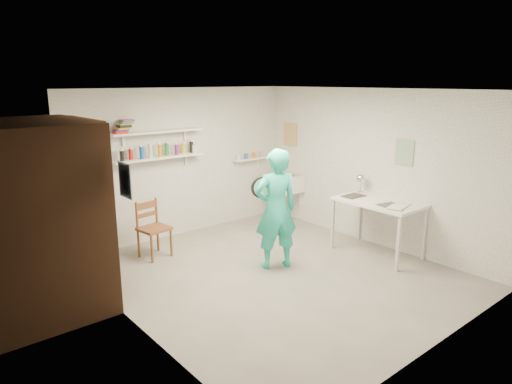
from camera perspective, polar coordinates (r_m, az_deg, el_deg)
floor at (r=6.19m, az=2.42°, el=-10.27°), size 4.00×4.50×0.02m
ceiling at (r=5.65m, az=2.67°, el=12.76°), size 4.00×4.50×0.02m
wall_back at (r=7.58m, az=-9.09°, el=3.68°), size 4.00×0.02×2.40m
wall_front at (r=4.47m, az=22.58°, el=-4.39°), size 4.00×0.02×2.40m
wall_left at (r=4.72m, az=-15.79°, el=-2.87°), size 0.02×4.50×2.40m
wall_right at (r=7.28m, az=14.31°, el=3.00°), size 0.02×4.50×2.40m
doorway_recess at (r=5.72m, az=-19.85°, el=-2.36°), size 0.02×0.90×2.00m
corridor_box at (r=5.52m, az=-26.79°, el=-3.07°), size 1.40×1.50×2.10m
door_lintel at (r=5.55m, az=-20.55°, el=8.16°), size 0.06×1.05×0.10m
door_jamb_near at (r=5.28m, az=-17.74°, el=-3.52°), size 0.06×0.10×2.00m
door_jamb_far at (r=6.19m, az=-21.31°, el=-1.30°), size 0.06×0.10×2.00m
shelf_lower at (r=7.21m, az=-12.01°, el=4.23°), size 1.50×0.22×0.03m
shelf_upper at (r=7.15m, az=-12.17°, el=7.39°), size 1.50×0.22×0.03m
ledge_shelf at (r=8.29m, az=-0.71°, el=4.15°), size 0.70×0.14×0.03m
poster_left at (r=4.69m, az=-16.07°, el=1.42°), size 0.01×0.28×0.36m
poster_right_a at (r=8.38m, az=4.30°, el=7.18°), size 0.01×0.34×0.42m
poster_right_b at (r=6.91m, az=18.04°, el=4.72°), size 0.01×0.30×0.38m
belfast_sink at (r=8.29m, az=3.50°, el=1.16°), size 0.48×0.60×0.30m
man at (r=6.13m, az=2.50°, el=-2.17°), size 0.70×0.58×1.65m
wall_clock at (r=6.16m, az=0.71°, el=0.57°), size 0.29×0.14×0.30m
wooden_chair at (r=6.76m, az=-12.62°, el=-4.49°), size 0.45×0.43×0.86m
work_table at (r=6.95m, az=14.91°, el=-4.31°), size 0.73×1.22×0.81m
desk_lamp at (r=7.22m, az=12.99°, el=1.64°), size 0.15×0.15×0.15m
spray_cans at (r=7.19m, az=-12.05°, el=5.01°), size 1.31×0.06×0.17m
book_stack at (r=6.91m, az=-16.20°, el=7.88°), size 0.30×0.14×0.20m
ledge_pots at (r=8.28m, az=-0.72°, el=4.56°), size 0.48×0.07×0.09m
papers at (r=6.83m, az=15.12°, el=-0.99°), size 0.30×0.22×0.02m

